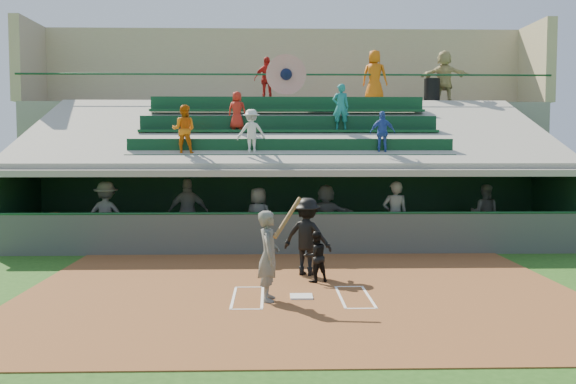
{
  "coord_description": "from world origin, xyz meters",
  "views": [
    {
      "loc": [
        -0.59,
        -12.11,
        2.89
      ],
      "look_at": [
        -0.16,
        3.5,
        1.8
      ],
      "focal_mm": 40.0,
      "sensor_mm": 36.0,
      "label": 1
    }
  ],
  "objects_px": {
    "catcher": "(315,257)",
    "water_cooler": "(54,220)",
    "batter_at_plate": "(269,255)",
    "trash_bin": "(432,90)",
    "white_table": "(53,238)",
    "home_plate": "(301,296)"
  },
  "relations": [
    {
      "from": "home_plate",
      "to": "catcher",
      "type": "distance_m",
      "value": 1.54
    },
    {
      "from": "catcher",
      "to": "home_plate",
      "type": "bearing_deg",
      "value": 51.59
    },
    {
      "from": "water_cooler",
      "to": "trash_bin",
      "type": "bearing_deg",
      "value": 27.36
    },
    {
      "from": "home_plate",
      "to": "trash_bin",
      "type": "distance_m",
      "value": 14.37
    },
    {
      "from": "water_cooler",
      "to": "batter_at_plate",
      "type": "bearing_deg",
      "value": -45.63
    },
    {
      "from": "home_plate",
      "to": "catcher",
      "type": "xyz_separation_m",
      "value": [
        0.37,
        1.4,
        0.53
      ]
    },
    {
      "from": "catcher",
      "to": "water_cooler",
      "type": "distance_m",
      "value": 8.39
    },
    {
      "from": "home_plate",
      "to": "trash_bin",
      "type": "height_order",
      "value": "trash_bin"
    },
    {
      "from": "home_plate",
      "to": "catcher",
      "type": "height_order",
      "value": "catcher"
    },
    {
      "from": "batter_at_plate",
      "to": "catcher",
      "type": "height_order",
      "value": "batter_at_plate"
    },
    {
      "from": "batter_at_plate",
      "to": "catcher",
      "type": "bearing_deg",
      "value": 59.01
    },
    {
      "from": "water_cooler",
      "to": "trash_bin",
      "type": "relative_size",
      "value": 0.44
    },
    {
      "from": "white_table",
      "to": "trash_bin",
      "type": "distance_m",
      "value": 14.58
    },
    {
      "from": "white_table",
      "to": "water_cooler",
      "type": "distance_m",
      "value": 0.51
    },
    {
      "from": "batter_at_plate",
      "to": "trash_bin",
      "type": "distance_m",
      "value": 14.57
    },
    {
      "from": "trash_bin",
      "to": "home_plate",
      "type": "bearing_deg",
      "value": -114.34
    },
    {
      "from": "home_plate",
      "to": "catcher",
      "type": "relative_size",
      "value": 0.39
    },
    {
      "from": "white_table",
      "to": "trash_bin",
      "type": "height_order",
      "value": "trash_bin"
    },
    {
      "from": "batter_at_plate",
      "to": "white_table",
      "type": "height_order",
      "value": "batter_at_plate"
    },
    {
      "from": "home_plate",
      "to": "white_table",
      "type": "bearing_deg",
      "value": 138.4
    },
    {
      "from": "white_table",
      "to": "water_cooler",
      "type": "xyz_separation_m",
      "value": [
        0.06,
        -0.04,
        0.51
      ]
    },
    {
      "from": "trash_bin",
      "to": "catcher",
      "type": "bearing_deg",
      "value": -115.48
    }
  ]
}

